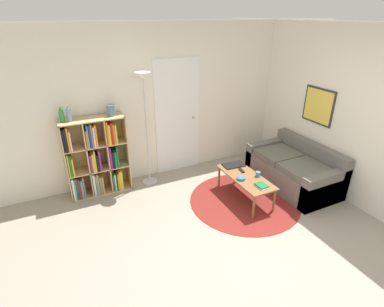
{
  "coord_description": "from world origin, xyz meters",
  "views": [
    {
      "loc": [
        -1.86,
        -2.12,
        2.7
      ],
      "look_at": [
        -0.16,
        1.42,
        0.85
      ],
      "focal_mm": 28.0,
      "sensor_mm": 36.0,
      "label": 1
    }
  ],
  "objects_px": {
    "laptop": "(234,165)",
    "vase_on_shelf": "(111,110)",
    "cup": "(258,174)",
    "coffee_table": "(246,179)",
    "bowl": "(241,178)",
    "bookshelf": "(95,158)",
    "bottle_left": "(62,116)",
    "bottle_middle": "(69,115)",
    "couch": "(295,170)",
    "floor_lamp": "(144,99)"
  },
  "relations": [
    {
      "from": "laptop",
      "to": "vase_on_shelf",
      "type": "bearing_deg",
      "value": 154.59
    },
    {
      "from": "vase_on_shelf",
      "to": "cup",
      "type": "bearing_deg",
      "value": -34.68
    },
    {
      "from": "coffee_table",
      "to": "bowl",
      "type": "relative_size",
      "value": 8.1
    },
    {
      "from": "bookshelf",
      "to": "laptop",
      "type": "bearing_deg",
      "value": -21.7
    },
    {
      "from": "cup",
      "to": "bottle_left",
      "type": "bearing_deg",
      "value": 153.01
    },
    {
      "from": "laptop",
      "to": "bowl",
      "type": "bearing_deg",
      "value": -109.09
    },
    {
      "from": "coffee_table",
      "to": "vase_on_shelf",
      "type": "height_order",
      "value": "vase_on_shelf"
    },
    {
      "from": "laptop",
      "to": "bottle_left",
      "type": "distance_m",
      "value": 2.76
    },
    {
      "from": "bookshelf",
      "to": "bottle_middle",
      "type": "relative_size",
      "value": 5.26
    },
    {
      "from": "couch",
      "to": "cup",
      "type": "bearing_deg",
      "value": -174.27
    },
    {
      "from": "cup",
      "to": "bottle_left",
      "type": "height_order",
      "value": "bottle_left"
    },
    {
      "from": "floor_lamp",
      "to": "laptop",
      "type": "relative_size",
      "value": 5.19
    },
    {
      "from": "coffee_table",
      "to": "bottle_middle",
      "type": "relative_size",
      "value": 4.37
    },
    {
      "from": "cup",
      "to": "bottle_middle",
      "type": "height_order",
      "value": "bottle_middle"
    },
    {
      "from": "couch",
      "to": "cup",
      "type": "height_order",
      "value": "couch"
    },
    {
      "from": "floor_lamp",
      "to": "bookshelf",
      "type": "bearing_deg",
      "value": 175.36
    },
    {
      "from": "laptop",
      "to": "bowl",
      "type": "distance_m",
      "value": 0.46
    },
    {
      "from": "floor_lamp",
      "to": "bottle_left",
      "type": "height_order",
      "value": "floor_lamp"
    },
    {
      "from": "coffee_table",
      "to": "vase_on_shelf",
      "type": "bearing_deg",
      "value": 144.68
    },
    {
      "from": "cup",
      "to": "bottle_left",
      "type": "distance_m",
      "value": 3.04
    },
    {
      "from": "cup",
      "to": "bottle_middle",
      "type": "xyz_separation_m",
      "value": [
        -2.48,
        1.29,
        0.93
      ]
    },
    {
      "from": "coffee_table",
      "to": "cup",
      "type": "distance_m",
      "value": 0.2
    },
    {
      "from": "bookshelf",
      "to": "cup",
      "type": "relative_size",
      "value": 16.06
    },
    {
      "from": "couch",
      "to": "coffee_table",
      "type": "relative_size",
      "value": 1.46
    },
    {
      "from": "floor_lamp",
      "to": "vase_on_shelf",
      "type": "relative_size",
      "value": 11.34
    },
    {
      "from": "couch",
      "to": "laptop",
      "type": "relative_size",
      "value": 4.2
    },
    {
      "from": "bookshelf",
      "to": "vase_on_shelf",
      "type": "xyz_separation_m",
      "value": [
        0.33,
        0.0,
        0.75
      ]
    },
    {
      "from": "bottle_middle",
      "to": "laptop",
      "type": "bearing_deg",
      "value": -19.21
    },
    {
      "from": "laptop",
      "to": "vase_on_shelf",
      "type": "height_order",
      "value": "vase_on_shelf"
    },
    {
      "from": "couch",
      "to": "vase_on_shelf",
      "type": "xyz_separation_m",
      "value": [
        -2.75,
        1.22,
        1.09
      ]
    },
    {
      "from": "floor_lamp",
      "to": "cup",
      "type": "relative_size",
      "value": 23.99
    },
    {
      "from": "bowl",
      "to": "couch",
      "type": "bearing_deg",
      "value": 2.6
    },
    {
      "from": "coffee_table",
      "to": "cup",
      "type": "height_order",
      "value": "cup"
    },
    {
      "from": "bottle_left",
      "to": "bottle_middle",
      "type": "height_order",
      "value": "bottle_middle"
    },
    {
      "from": "bowl",
      "to": "bottle_middle",
      "type": "bearing_deg",
      "value": 150.24
    },
    {
      "from": "bottle_left",
      "to": "vase_on_shelf",
      "type": "distance_m",
      "value": 0.7
    },
    {
      "from": "bowl",
      "to": "vase_on_shelf",
      "type": "relative_size",
      "value": 0.78
    },
    {
      "from": "bottle_left",
      "to": "bookshelf",
      "type": "bearing_deg",
      "value": -2.43
    },
    {
      "from": "bookshelf",
      "to": "laptop",
      "type": "xyz_separation_m",
      "value": [
        2.08,
        -0.83,
        -0.2
      ]
    },
    {
      "from": "coffee_table",
      "to": "bottle_left",
      "type": "height_order",
      "value": "bottle_left"
    },
    {
      "from": "bookshelf",
      "to": "cup",
      "type": "height_order",
      "value": "bookshelf"
    },
    {
      "from": "vase_on_shelf",
      "to": "couch",
      "type": "bearing_deg",
      "value": -23.84
    },
    {
      "from": "coffee_table",
      "to": "bottle_middle",
      "type": "distance_m",
      "value": 2.8
    },
    {
      "from": "bookshelf",
      "to": "coffee_table",
      "type": "height_order",
      "value": "bookshelf"
    },
    {
      "from": "couch",
      "to": "cup",
      "type": "xyz_separation_m",
      "value": [
        -0.87,
        -0.09,
        0.17
      ]
    },
    {
      "from": "bookshelf",
      "to": "bottle_left",
      "type": "distance_m",
      "value": 0.84
    },
    {
      "from": "bottle_left",
      "to": "couch",
      "type": "bearing_deg",
      "value": -19.59
    },
    {
      "from": "vase_on_shelf",
      "to": "laptop",
      "type": "bearing_deg",
      "value": -25.41
    },
    {
      "from": "bottle_left",
      "to": "vase_on_shelf",
      "type": "height_order",
      "value": "bottle_left"
    },
    {
      "from": "floor_lamp",
      "to": "bottle_middle",
      "type": "height_order",
      "value": "floor_lamp"
    }
  ]
}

